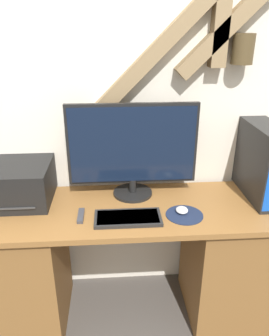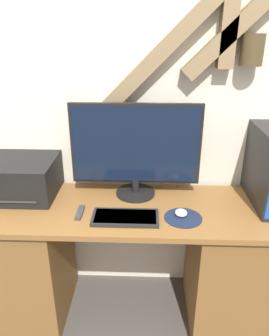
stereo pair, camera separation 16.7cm
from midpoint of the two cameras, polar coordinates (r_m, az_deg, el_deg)
wall_back at (r=1.88m, az=-4.22°, el=14.60°), size 6.40×0.17×2.78m
desk at (r=1.99m, az=-3.75°, el=-16.01°), size 1.73×0.55×0.76m
monitor at (r=1.79m, az=-3.01°, el=3.46°), size 0.71×0.22×0.53m
keyboard at (r=1.67m, az=-3.95°, el=-8.73°), size 0.34×0.16×0.02m
mousepad at (r=1.71m, az=5.91°, el=-8.20°), size 0.19×0.19×0.00m
mouse at (r=1.72m, az=5.51°, el=-7.38°), size 0.06×0.07×0.03m
computer_tower at (r=1.93m, az=18.94°, el=1.18°), size 0.16×0.48×0.41m
printer at (r=1.95m, az=-22.31°, el=-2.49°), size 0.39×0.37×0.21m
remote_control at (r=1.73m, az=-12.12°, el=-8.20°), size 0.03×0.13×0.02m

